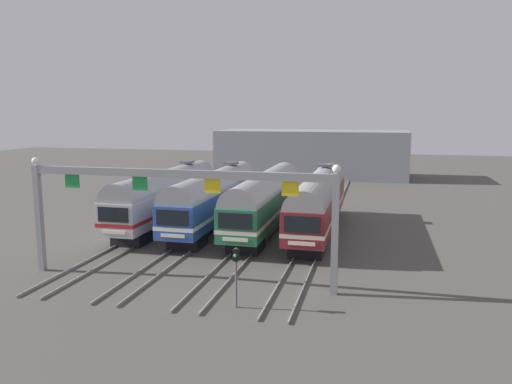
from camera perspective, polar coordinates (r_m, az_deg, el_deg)
ground_plane at (r=42.24m, az=-1.84°, el=-4.17°), size 160.00×160.00×0.00m
track_bed at (r=58.48m, az=2.56°, el=-0.38°), size 14.49×70.00×0.15m
commuter_train_stainless at (r=43.85m, az=-10.06°, el=-0.23°), size 2.88×18.06×5.05m
commuter_train_blue at (r=42.32m, az=-4.68°, el=-0.46°), size 2.88×18.06×5.05m
commuter_train_green at (r=41.19m, az=1.05°, el=-0.70°), size 2.88×18.06×4.77m
commuter_train_maroon at (r=40.49m, az=7.04°, el=-0.93°), size 2.88×18.06×5.05m
catenary_gantry at (r=28.68m, az=-9.02°, el=-0.14°), size 18.22×0.44×6.97m
yard_signal_mast at (r=25.21m, az=-2.27°, el=-8.35°), size 0.28×0.35×3.06m
maintenance_building at (r=76.54m, az=6.30°, el=4.33°), size 27.77×10.00×6.84m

